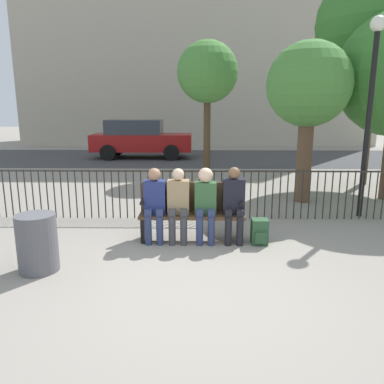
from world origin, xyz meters
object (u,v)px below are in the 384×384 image
at_px(seated_person_1, 178,202).
at_px(seated_person_2, 205,200).
at_px(park_bench, 192,210).
at_px(tree_3, 379,24).
at_px(seated_person_3, 234,201).
at_px(lamp_post, 372,89).
at_px(seated_person_0, 155,201).
at_px(tree_1, 207,73).
at_px(backpack, 259,232).
at_px(trash_bin, 37,243).
at_px(parked_car_0, 140,138).
at_px(tree_0, 309,87).

xyz_separation_m(seated_person_1, seated_person_2, (0.43, 0.00, 0.02)).
distance_m(park_bench, tree_3, 7.56).
height_order(seated_person_2, seated_person_3, seated_person_3).
relative_size(park_bench, lamp_post, 0.45).
distance_m(seated_person_1, lamp_post, 4.22).
bearing_deg(seated_person_0, tree_1, 81.13).
height_order(park_bench, seated_person_3, seated_person_3).
distance_m(seated_person_3, backpack, 0.63).
bearing_deg(tree_1, seated_person_2, -91.42).
xyz_separation_m(seated_person_1, backpack, (1.28, -0.10, -0.46)).
height_order(seated_person_2, backpack, seated_person_2).
relative_size(seated_person_2, lamp_post, 0.32).
bearing_deg(tree_1, backpack, -83.56).
xyz_separation_m(park_bench, lamp_post, (3.30, 1.38, 1.95)).
xyz_separation_m(seated_person_1, tree_1, (0.58, 6.09, 2.47)).
xyz_separation_m(park_bench, trash_bin, (-1.99, -1.28, -0.11)).
xyz_separation_m(parked_car_0, trash_bin, (0.41, -11.52, -0.46)).
relative_size(backpack, tree_0, 0.11).
xyz_separation_m(park_bench, seated_person_3, (0.66, -0.13, 0.17)).
xyz_separation_m(seated_person_1, lamp_post, (3.51, 1.51, 1.79)).
height_order(seated_person_3, backpack, seated_person_3).
height_order(park_bench, tree_3, tree_3).
distance_m(seated_person_0, seated_person_2, 0.80).
height_order(backpack, tree_1, tree_1).
distance_m(backpack, lamp_post, 3.56).
distance_m(seated_person_0, tree_0, 4.49).
distance_m(seated_person_2, backpack, 0.98).
height_order(tree_1, tree_3, tree_3).
relative_size(seated_person_1, lamp_post, 0.32).
relative_size(park_bench, seated_person_3, 1.39).
bearing_deg(seated_person_2, seated_person_3, 0.08).
relative_size(parked_car_0, trash_bin, 5.50).
bearing_deg(trash_bin, tree_3, 41.04).
height_order(seated_person_1, backpack, seated_person_1).
height_order(seated_person_1, seated_person_3, seated_person_3).
xyz_separation_m(park_bench, seated_person_1, (-0.22, -0.13, 0.16)).
bearing_deg(trash_bin, seated_person_1, 32.83).
bearing_deg(seated_person_3, trash_bin, -156.57).
bearing_deg(tree_1, seated_person_3, -87.24).
bearing_deg(seated_person_0, tree_3, 41.50).
distance_m(seated_person_2, tree_3, 7.42).
height_order(park_bench, backpack, park_bench).
bearing_deg(backpack, tree_0, 63.23).
bearing_deg(park_bench, trash_bin, -147.36).
relative_size(seated_person_2, tree_0, 0.34).
bearing_deg(tree_3, seated_person_3, -130.90).
bearing_deg(seated_person_0, seated_person_3, 0.05).
bearing_deg(seated_person_2, lamp_post, 26.03).
bearing_deg(tree_0, seated_person_3, -124.02).
xyz_separation_m(lamp_post, trash_bin, (-5.29, -2.65, -2.06)).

